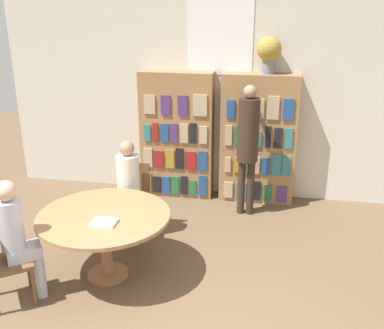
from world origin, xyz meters
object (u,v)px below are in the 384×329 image
at_px(bookshelf_left, 177,135).
at_px(librarian_standing, 248,138).
at_px(seated_reader_right, 18,234).
at_px(flower_vase, 269,51).
at_px(chair_left_side, 133,195).
at_px(chair_near_camera, 0,258).
at_px(seated_reader_left, 128,185).
at_px(bookshelf_right, 258,139).
at_px(reading_table, 104,223).

bearing_deg(bookshelf_left, librarian_standing, -25.13).
xyz_separation_m(seated_reader_right, librarian_standing, (2.00, 2.30, 0.38)).
bearing_deg(flower_vase, bookshelf_left, -179.77).
distance_m(flower_vase, chair_left_side, 2.60).
distance_m(flower_vase, librarian_standing, 1.20).
height_order(chair_near_camera, seated_reader_right, seated_reader_right).
bearing_deg(seated_reader_right, seated_reader_left, 117.12).
bearing_deg(librarian_standing, flower_vase, 68.83).
bearing_deg(bookshelf_left, seated_reader_left, -101.49).
height_order(bookshelf_right, chair_left_side, bookshelf_right).
xyz_separation_m(reading_table, chair_near_camera, (-0.81, -0.62, -0.13)).
relative_size(bookshelf_left, reading_table, 1.36).
height_order(seated_reader_left, librarian_standing, librarian_standing).
relative_size(reading_table, seated_reader_left, 1.10).
xyz_separation_m(bookshelf_left, bookshelf_right, (1.18, 0.00, 0.00)).
bearing_deg(seated_reader_right, chair_left_side, 119.91).
bearing_deg(reading_table, seated_reader_right, -142.46).
xyz_separation_m(flower_vase, librarian_standing, (-0.20, -0.51, -1.07)).
distance_m(bookshelf_left, chair_left_side, 1.37).
bearing_deg(seated_reader_right, librarian_standing, 101.39).
bearing_deg(bookshelf_right, reading_table, -122.40).
relative_size(bookshelf_right, librarian_standing, 1.04).
distance_m(chair_near_camera, seated_reader_left, 1.68).
distance_m(bookshelf_right, seated_reader_right, 3.51).
relative_size(seated_reader_left, seated_reader_right, 0.99).
relative_size(chair_left_side, seated_reader_left, 0.72).
distance_m(chair_near_camera, chair_left_side, 1.82).
bearing_deg(librarian_standing, reading_table, -126.83).
height_order(bookshelf_right, seated_reader_left, bookshelf_right).
bearing_deg(chair_near_camera, seated_reader_right, 90.00).
distance_m(reading_table, librarian_standing, 2.28).
distance_m(bookshelf_right, chair_near_camera, 3.71).
height_order(bookshelf_left, seated_reader_left, bookshelf_left).
bearing_deg(seated_reader_left, flower_vase, -138.56).
height_order(chair_left_side, seated_reader_left, seated_reader_left).
bearing_deg(seated_reader_right, bookshelf_right, 105.37).
distance_m(chair_near_camera, seated_reader_right, 0.28).
height_order(seated_reader_left, seated_reader_right, seated_reader_right).
xyz_separation_m(bookshelf_right, flower_vase, (0.08, 0.00, 1.23)).
bearing_deg(reading_table, bookshelf_left, 83.24).
xyz_separation_m(reading_table, seated_reader_left, (-0.02, 0.84, 0.08)).
distance_m(reading_table, chair_near_camera, 1.03).
height_order(bookshelf_left, librarian_standing, bookshelf_left).
xyz_separation_m(flower_vase, seated_reader_right, (-2.20, -2.80, -1.44)).
bearing_deg(chair_left_side, seated_reader_left, 90.00).
relative_size(bookshelf_left, chair_left_side, 2.07).
bearing_deg(bookshelf_left, flower_vase, 0.23).
bearing_deg(seated_reader_left, chair_near_camera, 60.20).
bearing_deg(flower_vase, chair_left_side, -140.84).
distance_m(bookshelf_left, bookshelf_right, 1.18).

